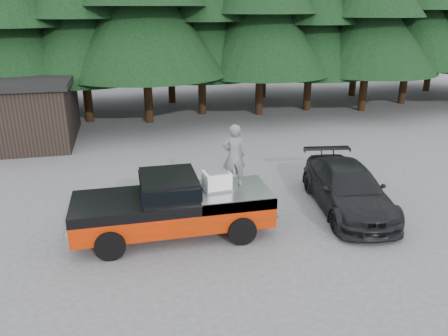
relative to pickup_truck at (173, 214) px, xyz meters
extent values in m
plane|color=#4B4B4E|center=(1.22, -0.37, -0.67)|extent=(120.00, 120.00, 0.00)
cube|color=black|center=(-0.10, 0.00, 0.96)|extent=(1.66, 1.90, 0.59)
cube|color=silver|center=(1.35, 0.07, 0.93)|extent=(0.83, 0.72, 0.52)
imported|color=#585860|center=(1.91, 0.24, 1.63)|extent=(0.74, 0.52, 1.94)
imported|color=black|center=(5.93, 0.47, 0.09)|extent=(2.81, 5.43, 1.50)
camera|label=1|loc=(-1.16, -11.78, 5.81)|focal=35.00mm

